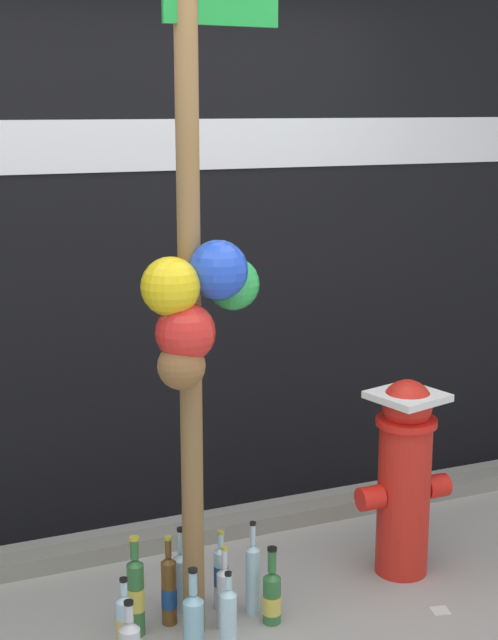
{
  "coord_description": "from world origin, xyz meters",
  "views": [
    {
      "loc": [
        -1.17,
        -2.62,
        1.98
      ],
      "look_at": [
        0.12,
        0.47,
        1.21
      ],
      "focal_mm": 52.71,
      "sensor_mm": 36.0,
      "label": 1
    }
  ],
  "objects_px": {
    "bottle_8": "(169,590)",
    "bottle_9": "(182,579)",
    "bottle_6": "(194,619)",
    "fire_hydrant": "(404,473)",
    "bottle_4": "(136,595)",
    "bottle_2": "(221,576)",
    "bottle_10": "(225,596)",
    "memorial_post": "(194,236)",
    "bottle_0": "(228,622)",
    "bottle_1": "(125,627)",
    "bottle_5": "(272,596)",
    "bottle_7": "(253,577)"
  },
  "relations": [
    {
      "from": "bottle_2",
      "to": "bottle_8",
      "type": "distance_m",
      "value": 0.23
    },
    {
      "from": "memorial_post",
      "to": "fire_hydrant",
      "type": "height_order",
      "value": "memorial_post"
    },
    {
      "from": "bottle_4",
      "to": "bottle_6",
      "type": "xyz_separation_m",
      "value": [
        0.17,
        -0.19,
        -0.04
      ]
    },
    {
      "from": "bottle_1",
      "to": "memorial_post",
      "type": "bearing_deg",
      "value": 11.96
    },
    {
      "from": "memorial_post",
      "to": "bottle_8",
      "type": "height_order",
      "value": "memorial_post"
    },
    {
      "from": "bottle_9",
      "to": "bottle_2",
      "type": "bearing_deg",
      "value": -17.58
    },
    {
      "from": "bottle_2",
      "to": "bottle_7",
      "type": "relative_size",
      "value": 0.86
    },
    {
      "from": "bottle_0",
      "to": "bottle_1",
      "type": "distance_m",
      "value": 0.37
    },
    {
      "from": "fire_hydrant",
      "to": "bottle_6",
      "type": "distance_m",
      "value": 1.11
    },
    {
      "from": "bottle_7",
      "to": "bottle_9",
      "type": "distance_m",
      "value": 0.28
    },
    {
      "from": "memorial_post",
      "to": "bottle_1",
      "type": "xyz_separation_m",
      "value": [
        -0.31,
        -0.06,
        -1.4
      ]
    },
    {
      "from": "bottle_2",
      "to": "bottle_10",
      "type": "relative_size",
      "value": 1.0
    },
    {
      "from": "bottle_8",
      "to": "bottle_10",
      "type": "height_order",
      "value": "bottle_8"
    },
    {
      "from": "bottle_1",
      "to": "bottle_6",
      "type": "distance_m",
      "value": 0.25
    },
    {
      "from": "bottle_2",
      "to": "bottle_10",
      "type": "distance_m",
      "value": 0.14
    },
    {
      "from": "bottle_7",
      "to": "bottle_9",
      "type": "height_order",
      "value": "bottle_7"
    },
    {
      "from": "bottle_5",
      "to": "fire_hydrant",
      "type": "bearing_deg",
      "value": 13.29
    },
    {
      "from": "bottle_4",
      "to": "bottle_1",
      "type": "bearing_deg",
      "value": -118.58
    },
    {
      "from": "bottle_4",
      "to": "bottle_7",
      "type": "xyz_separation_m",
      "value": [
        0.47,
        -0.03,
        -0.01
      ]
    },
    {
      "from": "bottle_4",
      "to": "bottle_7",
      "type": "bearing_deg",
      "value": -3.53
    },
    {
      "from": "bottle_10",
      "to": "fire_hydrant",
      "type": "bearing_deg",
      "value": 8.24
    },
    {
      "from": "bottle_1",
      "to": "bottle_10",
      "type": "bearing_deg",
      "value": 10.04
    },
    {
      "from": "bottle_6",
      "to": "bottle_9",
      "type": "xyz_separation_m",
      "value": [
        0.05,
        0.28,
        0.01
      ]
    },
    {
      "from": "bottle_4",
      "to": "bottle_5",
      "type": "height_order",
      "value": "bottle_4"
    },
    {
      "from": "memorial_post",
      "to": "bottle_8",
      "type": "xyz_separation_m",
      "value": [
        -0.08,
        0.12,
        -1.39
      ]
    },
    {
      "from": "bottle_1",
      "to": "bottle_6",
      "type": "relative_size",
      "value": 1.01
    },
    {
      "from": "memorial_post",
      "to": "bottle_6",
      "type": "bearing_deg",
      "value": -120.25
    },
    {
      "from": "bottle_0",
      "to": "bottle_9",
      "type": "height_order",
      "value": "bottle_9"
    },
    {
      "from": "bottle_1",
      "to": "bottle_10",
      "type": "distance_m",
      "value": 0.42
    },
    {
      "from": "bottle_10",
      "to": "bottle_4",
      "type": "bearing_deg",
      "value": 165.46
    },
    {
      "from": "bottle_6",
      "to": "fire_hydrant",
      "type": "bearing_deg",
      "value": 12.33
    },
    {
      "from": "bottle_5",
      "to": "bottle_9",
      "type": "xyz_separation_m",
      "value": [
        -0.29,
        0.22,
        0.03
      ]
    },
    {
      "from": "bottle_5",
      "to": "bottle_7",
      "type": "bearing_deg",
      "value": 114.04
    },
    {
      "from": "bottle_6",
      "to": "memorial_post",
      "type": "bearing_deg",
      "value": 59.75
    },
    {
      "from": "memorial_post",
      "to": "bottle_1",
      "type": "relative_size",
      "value": 8.29
    },
    {
      "from": "bottle_5",
      "to": "bottle_10",
      "type": "bearing_deg",
      "value": 168.71
    },
    {
      "from": "bottle_0",
      "to": "bottle_1",
      "type": "relative_size",
      "value": 1.04
    },
    {
      "from": "bottle_8",
      "to": "bottle_9",
      "type": "xyz_separation_m",
      "value": [
        0.08,
        0.07,
        -0.0
      ]
    },
    {
      "from": "bottle_5",
      "to": "bottle_9",
      "type": "height_order",
      "value": "bottle_9"
    },
    {
      "from": "fire_hydrant",
      "to": "bottle_2",
      "type": "distance_m",
      "value": 0.89
    },
    {
      "from": "bottle_6",
      "to": "bottle_9",
      "type": "height_order",
      "value": "bottle_9"
    },
    {
      "from": "bottle_1",
      "to": "bottle_4",
      "type": "bearing_deg",
      "value": 61.42
    },
    {
      "from": "bottle_4",
      "to": "bottle_10",
      "type": "xyz_separation_m",
      "value": [
        0.33,
        -0.09,
        -0.03
      ]
    },
    {
      "from": "bottle_7",
      "to": "bottle_10",
      "type": "xyz_separation_m",
      "value": [
        -0.14,
        -0.06,
        -0.02
      ]
    },
    {
      "from": "memorial_post",
      "to": "bottle_0",
      "type": "xyz_separation_m",
      "value": [
        0.05,
        -0.19,
        -1.39
      ]
    },
    {
      "from": "bottle_6",
      "to": "bottle_10",
      "type": "relative_size",
      "value": 0.97
    },
    {
      "from": "bottle_0",
      "to": "bottle_8",
      "type": "height_order",
      "value": "bottle_8"
    },
    {
      "from": "bottle_2",
      "to": "bottle_8",
      "type": "height_order",
      "value": "bottle_8"
    },
    {
      "from": "bottle_5",
      "to": "bottle_7",
      "type": "height_order",
      "value": "bottle_7"
    },
    {
      "from": "bottle_0",
      "to": "bottle_2",
      "type": "xyz_separation_m",
      "value": [
        0.1,
        0.33,
        -0.0
      ]
    }
  ]
}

